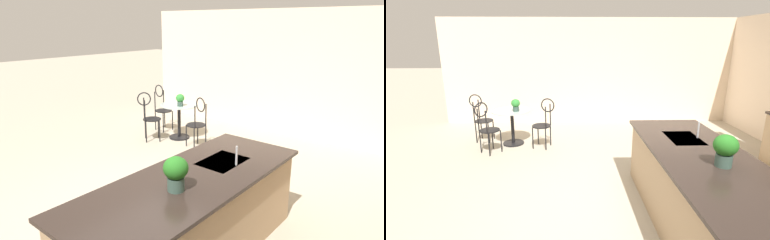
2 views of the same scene
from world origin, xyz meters
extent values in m
plane|color=#B2A893|center=(0.00, 0.00, 0.00)|extent=(40.00, 40.00, 0.00)
cube|color=beige|center=(-4.26, 0.00, 1.35)|extent=(0.12, 7.80, 2.70)
cube|color=tan|center=(0.30, 0.85, 0.44)|extent=(2.70, 0.96, 0.88)
cube|color=#2D231E|center=(0.30, 0.85, 0.90)|extent=(2.80, 1.06, 0.04)
cube|color=#B2B5BA|center=(-0.25, 0.85, 0.91)|extent=(0.56, 0.40, 0.03)
cylinder|color=black|center=(-2.56, -1.84, 0.01)|extent=(0.44, 0.44, 0.03)
cylinder|color=black|center=(-2.56, -1.84, 0.38)|extent=(0.07, 0.07, 0.69)
cylinder|color=#B2C6C1|center=(-2.56, -1.84, 0.73)|extent=(0.80, 0.80, 0.01)
cylinder|color=black|center=(-2.28, -2.20, 0.23)|extent=(0.03, 0.03, 0.45)
cylinder|color=black|center=(-2.10, -1.99, 0.23)|extent=(0.03, 0.03, 0.45)
cylinder|color=black|center=(-2.07, -2.38, 0.23)|extent=(0.03, 0.03, 0.45)
cylinder|color=black|center=(-1.89, -2.17, 0.23)|extent=(0.03, 0.03, 0.45)
cylinder|color=black|center=(-2.08, -2.19, 0.46)|extent=(0.53, 0.53, 0.02)
cylinder|color=black|center=(-2.05, -2.38, 0.68)|extent=(0.03, 0.03, 0.45)
cylinder|color=black|center=(-1.89, -2.18, 0.68)|extent=(0.03, 0.03, 0.45)
torus|color=black|center=(-1.97, -2.28, 0.90)|extent=(0.23, 0.20, 0.28)
cylinder|color=black|center=(-2.25, -1.38, 0.23)|extent=(0.03, 0.03, 0.45)
cylinder|color=black|center=(-2.52, -1.30, 0.23)|extent=(0.03, 0.03, 0.45)
cylinder|color=black|center=(-2.17, -1.12, 0.23)|extent=(0.03, 0.03, 0.45)
cylinder|color=black|center=(-2.44, -1.04, 0.23)|extent=(0.03, 0.03, 0.45)
cylinder|color=black|center=(-2.34, -1.21, 0.46)|extent=(0.47, 0.47, 0.02)
cylinder|color=black|center=(-2.18, -1.10, 0.68)|extent=(0.03, 0.03, 0.45)
cylinder|color=black|center=(-2.42, -1.03, 0.68)|extent=(0.03, 0.03, 0.45)
torus|color=black|center=(-2.30, -1.07, 0.90)|extent=(0.10, 0.28, 0.28)
cylinder|color=black|center=(-2.88, -2.34, 0.23)|extent=(0.03, 0.03, 0.45)
cylinder|color=black|center=(-2.60, -2.37, 0.23)|extent=(0.03, 0.03, 0.45)
cylinder|color=black|center=(-2.91, -2.62, 0.23)|extent=(0.03, 0.03, 0.45)
cylinder|color=black|center=(-2.63, -2.65, 0.23)|extent=(0.03, 0.03, 0.45)
cylinder|color=black|center=(-2.76, -2.49, 0.46)|extent=(0.42, 0.42, 0.02)
cylinder|color=black|center=(-2.90, -2.63, 0.68)|extent=(0.03, 0.03, 0.45)
cylinder|color=black|center=(-2.64, -2.66, 0.68)|extent=(0.03, 0.03, 0.45)
torus|color=black|center=(-2.77, -2.64, 0.90)|extent=(0.05, 0.28, 0.28)
cylinder|color=#B2B5BA|center=(-0.25, 1.03, 1.03)|extent=(0.02, 0.02, 0.22)
cylinder|color=#385147|center=(-2.47, -1.73, 0.79)|extent=(0.12, 0.12, 0.10)
ellipsoid|color=#318736|center=(-2.47, -1.73, 0.91)|extent=(0.18, 0.18, 0.16)
cylinder|color=#385147|center=(0.60, 0.91, 0.98)|extent=(0.16, 0.16, 0.13)
ellipsoid|color=#236A1E|center=(0.60, 0.91, 1.14)|extent=(0.23, 0.23, 0.21)
camera|label=1|loc=(2.73, 2.85, 2.43)|focal=32.11mm
camera|label=2|loc=(3.14, -0.63, 2.14)|focal=26.17mm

